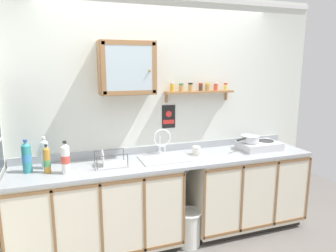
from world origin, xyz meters
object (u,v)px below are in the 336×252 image
Objects in this scene: bottle_detergent_teal_0 at (27,157)px; mug at (196,151)px; hot_plate_stove at (259,146)px; bottle_water_clear_3 at (45,154)px; sink at (164,159)px; bottle_opaque_white_2 at (66,158)px; bottle_juice_amber_1 at (47,160)px; warning_sign at (169,117)px; saucepan at (250,138)px; wall_cabinet at (127,68)px; dish_rack at (110,163)px; trash_bin at (189,227)px.

mug is at bearing 0.04° from bottle_detergent_teal_0.
bottle_water_clear_3 is (-2.33, 0.10, 0.09)m from hot_plate_stove.
bottle_opaque_white_2 reaches higher than sink.
hot_plate_stove is 1.50× the size of bottle_detergent_teal_0.
bottle_detergent_teal_0 is at bearing 158.03° from bottle_juice_amber_1.
warning_sign is at bearing 13.70° from bottle_juice_amber_1.
warning_sign is (1.31, 0.18, 0.26)m from bottle_water_clear_3.
bottle_juice_amber_1 is at bearing 154.83° from bottle_opaque_white_2.
sink is 1.45× the size of saucepan.
mug is (1.55, -0.06, -0.09)m from bottle_water_clear_3.
bottle_juice_amber_1 reaches higher than mug.
mug is at bearing 178.65° from saucepan.
wall_cabinet is at bearing 174.72° from saucepan.
sink is at bearing -119.56° from warning_sign.
saucepan is 1.62m from wall_cabinet.
warning_sign is at bearing 7.80° from bottle_water_clear_3.
hot_plate_stove is 2.15m from bottle_opaque_white_2.
dish_rack is at bearing -5.16° from bottle_detergent_teal_0.
bottle_detergent_teal_0 reaches higher than trash_bin.
bottle_water_clear_3 is 0.56× the size of wall_cabinet.
hot_plate_stove is 2.31m from bottle_juice_amber_1.
warning_sign reaches higher than trash_bin.
dish_rack reaches higher than trash_bin.
saucepan is 1.10× the size of dish_rack.
hot_plate_stove is 3.70× the size of mug.
bottle_water_clear_3 is at bearing 167.42° from dish_rack.
warning_sign reaches higher than bottle_opaque_white_2.
bottle_water_clear_3 reaches higher than bottle_juice_amber_1.
bottle_juice_amber_1 is at bearing -179.18° from hot_plate_stove.
bottle_opaque_white_2 reaches higher than saucepan.
sink reaches higher than dish_rack.
wall_cabinet is at bearing 37.73° from dish_rack.
bottle_opaque_white_2 is at bearing -160.94° from warning_sign.
bottle_water_clear_3 is 1.15m from wall_cabinet.
bottle_detergent_teal_0 is 1.50m from warning_sign.
sink is 0.91× the size of wall_cabinet.
saucepan is 1.63m from dish_rack.
bottle_opaque_white_2 is 1.37m from mug.
warning_sign is at bearing 164.68° from hot_plate_stove.
mug is at bearing -45.32° from warning_sign.
bottle_opaque_white_2 is at bearing -23.53° from bottle_detergent_teal_0.
saucepan is 2.03m from bottle_opaque_white_2.
bottle_detergent_teal_0 is at bearing 174.84° from dish_rack.
warning_sign is at bearing 97.96° from trash_bin.
sink is 1.09× the size of hot_plate_stove.
saucepan is 1.22m from trash_bin.
mug is at bearing 177.23° from hot_plate_stove.
trash_bin is (1.37, -0.28, -0.86)m from bottle_water_clear_3.
dish_rack reaches higher than hot_plate_stove.
bottle_water_clear_3 reaches higher than trash_bin.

